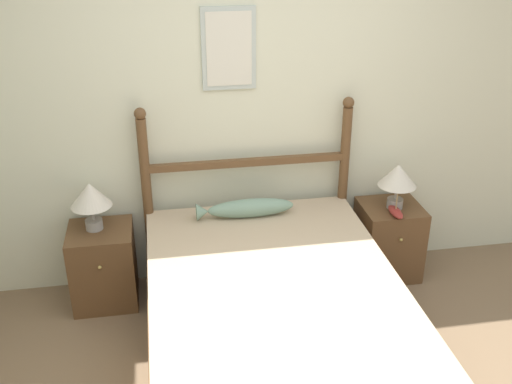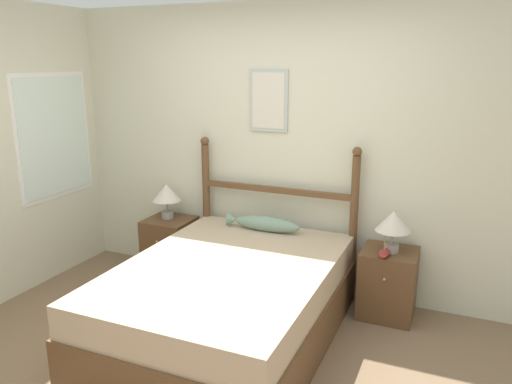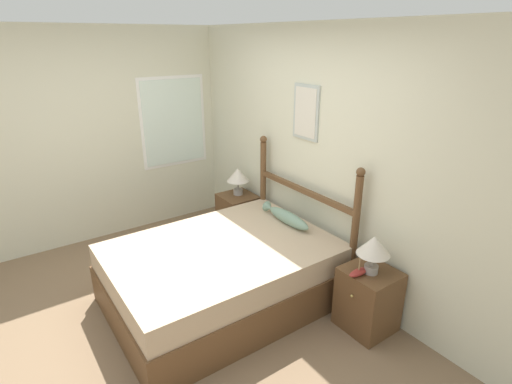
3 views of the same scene
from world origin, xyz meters
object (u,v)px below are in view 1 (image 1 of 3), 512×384
nightstand_left (104,266)px  table_lamp_left (90,197)px  table_lamp_right (398,177)px  model_boat (396,212)px  fish_pillow (246,208)px  nightstand_right (388,240)px  bed (274,323)px

nightstand_left → table_lamp_left: bearing=138.8°
table_lamp_right → model_boat: bearing=-108.5°
fish_pillow → nightstand_right: bearing=2.2°
nightstand_left → nightstand_right: bearing=0.0°
bed → nightstand_left: bed is taller
bed → fish_pillow: size_ratio=3.03×
table_lamp_left → nightstand_right: bearing=-0.7°
fish_pillow → table_lamp_right: bearing=1.0°
bed → fish_pillow: bearing=93.0°
table_lamp_left → fish_pillow: table_lamp_left is taller
nightstand_left → fish_pillow: bearing=-2.3°
bed → model_boat: size_ratio=10.02×
table_lamp_left → model_boat: bearing=-4.3°
nightstand_left → table_lamp_right: (2.11, -0.02, 0.53)m
nightstand_right → table_lamp_left: 2.19m
nightstand_left → table_lamp_right: size_ratio=1.67×
table_lamp_left → fish_pillow: (1.04, -0.07, -0.14)m
nightstand_right → table_lamp_right: size_ratio=1.67×
model_boat → table_lamp_right: bearing=71.5°
bed → nightstand_left: size_ratio=3.62×
table_lamp_right → fish_pillow: bearing=-179.0°
nightstand_left → fish_pillow: fish_pillow is taller
nightstand_left → table_lamp_right: 2.17m
bed → table_lamp_right: (1.06, 0.83, 0.51)m
bed → nightstand_right: bearing=39.0°
nightstand_right → fish_pillow: 1.16m
nightstand_right → nightstand_left: bearing=180.0°
nightstand_right → table_lamp_left: (-2.13, 0.03, 0.53)m
bed → fish_pillow: 0.89m
bed → nightstand_right: (1.05, 0.85, -0.01)m
bed → nightstand_right: bed is taller
bed → table_lamp_left: 1.48m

